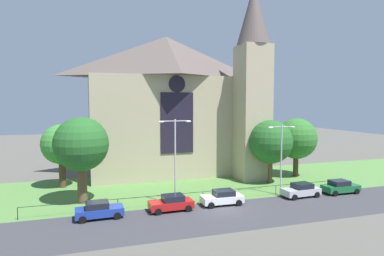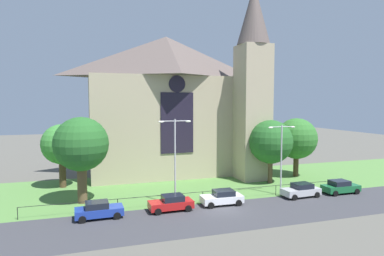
# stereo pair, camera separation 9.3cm
# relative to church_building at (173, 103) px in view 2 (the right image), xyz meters

# --- Properties ---
(ground) EXTENTS (160.00, 160.00, 0.00)m
(ground) POSITION_rel_church_building_xyz_m (0.18, -8.10, -10.27)
(ground) COLOR #56544C
(road_asphalt) EXTENTS (120.00, 8.00, 0.01)m
(road_asphalt) POSITION_rel_church_building_xyz_m (0.18, -20.10, -10.27)
(road_asphalt) COLOR #38383D
(road_asphalt) RESTS_ON ground
(grass_verge) EXTENTS (120.00, 20.00, 0.01)m
(grass_verge) POSITION_rel_church_building_xyz_m (0.18, -10.10, -10.27)
(grass_verge) COLOR #517F3D
(grass_verge) RESTS_ON ground
(church_building) EXTENTS (23.20, 16.20, 26.00)m
(church_building) POSITION_rel_church_building_xyz_m (0.00, 0.00, 0.00)
(church_building) COLOR tan
(church_building) RESTS_ON ground
(iron_railing) EXTENTS (34.85, 0.07, 1.13)m
(iron_railing) POSITION_rel_church_building_xyz_m (-0.77, -15.60, -9.29)
(iron_railing) COLOR black
(iron_railing) RESTS_ON ground
(tree_left_far) EXTENTS (4.86, 4.86, 7.77)m
(tree_left_far) POSITION_rel_church_building_xyz_m (-15.09, -4.56, -5.01)
(tree_left_far) COLOR #4C3823
(tree_left_far) RESTS_ON ground
(tree_left_near) EXTENTS (5.57, 5.57, 8.92)m
(tree_left_near) POSITION_rel_church_building_xyz_m (-12.72, -12.03, -4.22)
(tree_left_near) COLOR brown
(tree_left_near) RESTS_ON ground
(tree_right_near) EXTENTS (5.61, 5.61, 8.16)m
(tree_right_near) POSITION_rel_church_building_xyz_m (10.36, -10.28, -4.94)
(tree_right_near) COLOR brown
(tree_right_near) RESTS_ON ground
(tree_right_far) EXTENTS (5.71, 5.71, 8.21)m
(tree_right_far) POSITION_rel_church_building_xyz_m (15.89, -7.88, -4.95)
(tree_right_far) COLOR #4C3823
(tree_right_far) RESTS_ON ground
(streetlamp_near) EXTENTS (3.37, 0.26, 8.73)m
(streetlamp_near) POSITION_rel_church_building_xyz_m (-3.76, -15.70, -4.76)
(streetlamp_near) COLOR #B2B2B7
(streetlamp_near) RESTS_ON ground
(streetlamp_far) EXTENTS (3.37, 0.26, 7.89)m
(streetlamp_far) POSITION_rel_church_building_xyz_m (8.47, -15.70, -5.22)
(streetlamp_far) COLOR #B2B2B7
(streetlamp_far) RESTS_ON ground
(parked_car_blue) EXTENTS (4.26, 2.13, 1.51)m
(parked_car_blue) POSITION_rel_church_building_xyz_m (-11.29, -17.34, -9.53)
(parked_car_blue) COLOR #1E3899
(parked_car_blue) RESTS_ON ground
(parked_car_red) EXTENTS (4.25, 2.12, 1.51)m
(parked_car_red) POSITION_rel_church_building_xyz_m (-4.57, -17.26, -9.53)
(parked_car_red) COLOR #B21919
(parked_car_red) RESTS_ON ground
(parked_car_white) EXTENTS (4.25, 2.11, 1.51)m
(parked_car_white) POSITION_rel_church_building_xyz_m (0.82, -17.02, -9.53)
(parked_car_white) COLOR silver
(parked_car_white) RESTS_ON ground
(parked_car_silver) EXTENTS (4.27, 2.17, 1.51)m
(parked_car_silver) POSITION_rel_church_building_xyz_m (10.21, -17.01, -9.53)
(parked_car_silver) COLOR #B7B7BC
(parked_car_silver) RESTS_ON ground
(parked_car_green) EXTENTS (4.22, 2.06, 1.51)m
(parked_car_green) POSITION_rel_church_building_xyz_m (15.39, -17.14, -9.53)
(parked_car_green) COLOR #196033
(parked_car_green) RESTS_ON ground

